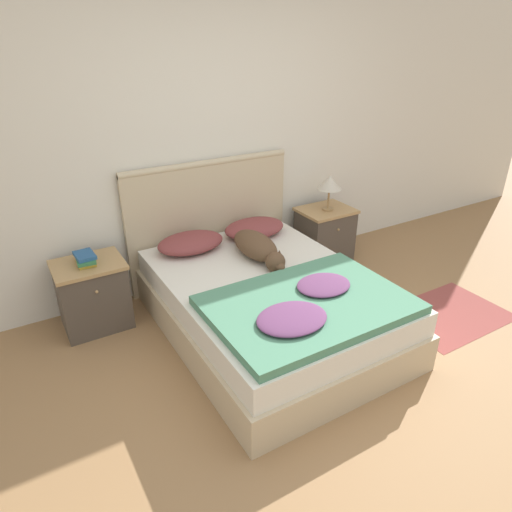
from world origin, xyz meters
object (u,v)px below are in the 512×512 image
(book_stack, at_px, (85,259))
(table_lamp, at_px, (330,183))
(bed, at_px, (269,305))
(nightstand_right, at_px, (324,235))
(pillow_left, at_px, (191,243))
(nightstand_left, at_px, (93,295))
(pillow_right, at_px, (254,228))
(dog, at_px, (258,247))

(book_stack, bearing_deg, table_lamp, -0.72)
(bed, relative_size, nightstand_right, 3.58)
(pillow_left, bearing_deg, nightstand_right, 0.82)
(bed, distance_m, nightstand_left, 1.37)
(bed, bearing_deg, nightstand_right, 33.93)
(nightstand_left, relative_size, pillow_right, 0.98)
(bed, height_order, book_stack, book_stack)
(bed, distance_m, pillow_left, 0.86)
(book_stack, bearing_deg, pillow_left, -1.78)
(pillow_right, height_order, table_lamp, table_lamp)
(dog, height_order, table_lamp, table_lamp)
(pillow_right, height_order, book_stack, book_stack)
(pillow_right, bearing_deg, dog, -117.23)
(pillow_right, bearing_deg, pillow_left, 180.00)
(nightstand_right, relative_size, table_lamp, 1.61)
(nightstand_left, bearing_deg, bed, -33.93)
(book_stack, height_order, table_lamp, table_lamp)
(nightstand_left, distance_m, pillow_right, 1.46)
(book_stack, bearing_deg, pillow_right, -1.03)
(dog, distance_m, book_stack, 1.31)
(bed, height_order, nightstand_right, nightstand_right)
(pillow_right, xyz_separation_m, table_lamp, (0.83, -0.00, 0.28))
(nightstand_right, distance_m, book_stack, 2.30)
(pillow_left, height_order, pillow_right, same)
(bed, relative_size, nightstand_left, 3.58)
(table_lamp, bearing_deg, book_stack, 179.28)
(nightstand_left, xyz_separation_m, pillow_left, (0.83, -0.02, 0.26))
(nightstand_left, height_order, book_stack, book_stack)
(nightstand_left, relative_size, dog, 0.74)
(nightstand_right, xyz_separation_m, pillow_right, (-0.83, -0.02, 0.26))
(book_stack, bearing_deg, nightstand_right, -0.13)
(dog, xyz_separation_m, table_lamp, (1.03, 0.40, 0.26))
(dog, distance_m, table_lamp, 1.13)
(nightstand_left, distance_m, pillow_left, 0.87)
(nightstand_left, bearing_deg, book_stack, 144.06)
(nightstand_left, height_order, table_lamp, table_lamp)
(bed, distance_m, pillow_right, 0.86)
(nightstand_left, bearing_deg, dog, -18.76)
(bed, distance_m, book_stack, 1.42)
(book_stack, bearing_deg, nightstand_left, -35.94)
(nightstand_left, xyz_separation_m, table_lamp, (2.27, -0.02, 0.54))
(bed, xyz_separation_m, pillow_left, (-0.31, 0.74, 0.31))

